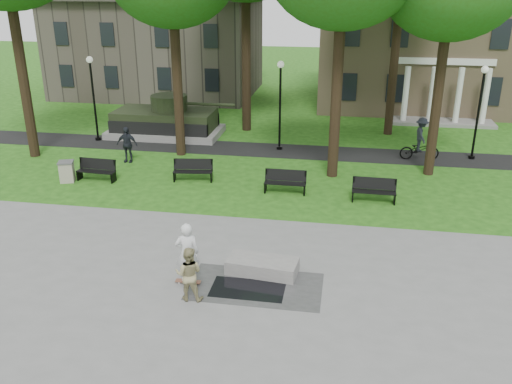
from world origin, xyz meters
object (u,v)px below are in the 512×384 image
concrete_block (262,266)px  cyclist (420,143)px  skateboarder (187,253)px  park_bench_0 (97,169)px  trash_bin (67,171)px  friend_watching (189,274)px

concrete_block → cyclist: 14.14m
skateboarder → park_bench_0: size_ratio=1.07×
cyclist → park_bench_0: cyclist is taller
concrete_block → skateboarder: skateboarder is taller
park_bench_0 → trash_bin: size_ratio=1.90×
skateboarder → park_bench_0: skateboarder is taller
trash_bin → concrete_block: bearing=-33.5°
concrete_block → park_bench_0: (-8.82, 7.09, 0.28)m
skateboarder → cyclist: (8.25, 13.66, -0.10)m
cyclist → park_bench_0: (-14.93, -5.65, -0.37)m
cyclist → friend_watching: bearing=144.4°
cyclist → trash_bin: cyclist is taller
skateboarder → friend_watching: bearing=93.2°
concrete_block → trash_bin: (-10.09, 6.69, 0.24)m
park_bench_0 → trash_bin: park_bench_0 is taller
concrete_block → park_bench_0: size_ratio=1.21×
skateboarder → friend_watching: 0.98m
cyclist → trash_bin: bearing=103.4°
friend_watching → cyclist: size_ratio=0.75×
concrete_block → trash_bin: bearing=146.5°
cyclist → skateboarder: bearing=141.8°
trash_bin → friend_watching: bearing=-45.9°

